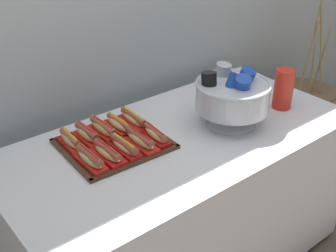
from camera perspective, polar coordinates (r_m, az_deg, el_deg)
buffet_table at (r=2.08m, az=1.42°, el=-9.71°), size 1.55×0.76×0.75m
floor_vase at (r=2.95m, az=16.26°, el=-0.79°), size 0.57×0.57×1.15m
serving_tray at (r=1.82m, az=-6.94°, el=-2.32°), size 0.42×0.38×0.01m
hot_dog_0 at (r=1.69m, az=-9.99°, el=-4.15°), size 0.06×0.17×0.06m
hot_dog_1 at (r=1.71m, az=-7.76°, el=-3.45°), size 0.07×0.18×0.06m
hot_dog_2 at (r=1.74m, az=-5.63°, el=-2.65°), size 0.06×0.17×0.06m
hot_dog_3 at (r=1.78m, az=-3.57°, el=-1.85°), size 0.06×0.18×0.06m
hot_dog_4 at (r=1.81m, az=-1.59°, el=-1.15°), size 0.07×0.16×0.06m
hot_dog_5 at (r=1.82m, az=-12.40°, el=-1.84°), size 0.06×0.16×0.06m
hot_dog_6 at (r=1.84m, az=-10.31°, el=-1.08°), size 0.07×0.16×0.06m
hot_dog_7 at (r=1.87m, az=-8.28°, el=-0.38°), size 0.06×0.18×0.06m
hot_dog_8 at (r=1.90m, az=-6.30°, el=0.16°), size 0.07×0.18×0.06m
hot_dog_9 at (r=1.93m, az=-4.40°, el=0.85°), size 0.07×0.18×0.06m
punch_bowl at (r=1.92m, az=8.22°, el=3.97°), size 0.33×0.33×0.26m
cup_stack at (r=2.14m, az=14.60°, el=4.62°), size 0.09×0.09×0.19m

